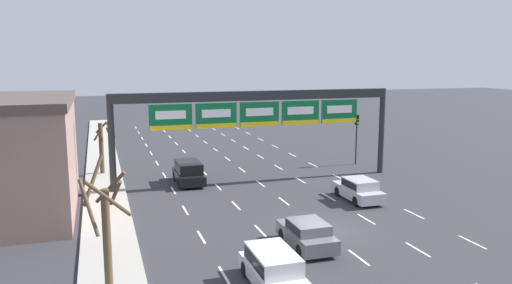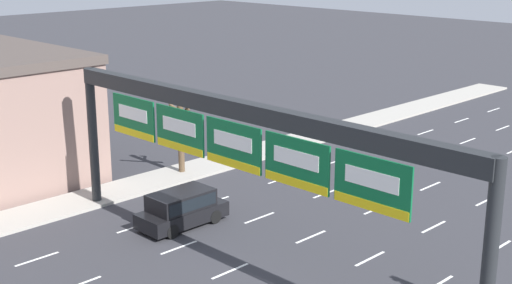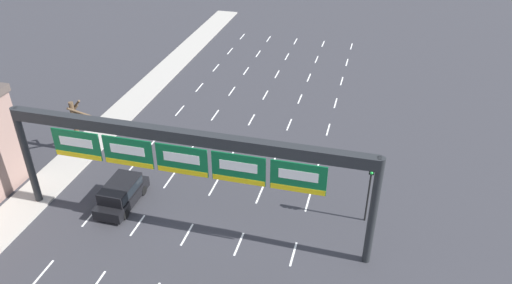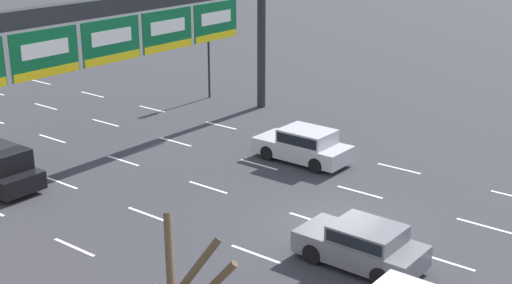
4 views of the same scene
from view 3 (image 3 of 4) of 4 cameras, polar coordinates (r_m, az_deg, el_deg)
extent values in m
cube|color=white|center=(31.00, -23.19, -13.60)|extent=(0.12, 2.00, 0.01)
cube|color=white|center=(33.88, -18.41, -8.09)|extent=(0.12, 2.00, 0.01)
cube|color=white|center=(37.21, -14.53, -3.47)|extent=(0.12, 2.00, 0.01)
cube|color=white|center=(40.88, -11.35, 0.37)|extent=(0.12, 2.00, 0.01)
cube|color=white|center=(44.81, -8.71, 3.56)|extent=(0.12, 2.00, 0.01)
cube|color=white|center=(48.93, -6.49, 6.22)|extent=(0.12, 2.00, 0.01)
cube|color=white|center=(53.21, -4.60, 8.45)|extent=(0.12, 2.00, 0.01)
cube|color=white|center=(57.60, -2.99, 10.34)|extent=(0.12, 2.00, 0.01)
cube|color=white|center=(62.08, -1.58, 11.95)|extent=(0.12, 2.00, 0.01)
cube|color=white|center=(32.40, -13.39, -9.25)|extent=(0.12, 2.00, 0.01)
cube|color=white|center=(35.86, -9.87, -4.30)|extent=(0.12, 2.00, 0.01)
cube|color=white|center=(39.66, -7.03, -0.25)|extent=(0.12, 2.00, 0.01)
cube|color=white|center=(43.70, -4.71, 3.08)|extent=(0.12, 2.00, 0.01)
cube|color=white|center=(47.92, -2.77, 5.83)|extent=(0.12, 2.00, 0.01)
cube|color=white|center=(52.28, -1.14, 8.12)|extent=(0.12, 2.00, 0.01)
cube|color=white|center=(56.74, 0.25, 10.05)|extent=(0.12, 2.00, 0.01)
cube|color=white|center=(61.29, 1.44, 11.69)|extent=(0.12, 2.00, 0.01)
cube|color=white|center=(31.19, -7.89, -10.43)|extent=(0.12, 2.00, 0.01)
cube|color=white|center=(34.78, -4.86, -5.16)|extent=(0.12, 2.00, 0.01)
cube|color=white|center=(38.68, -2.47, -0.90)|extent=(0.12, 2.00, 0.01)
cube|color=white|center=(42.82, -0.52, 2.56)|extent=(0.12, 2.00, 0.01)
cube|color=white|center=(47.11, 1.08, 5.39)|extent=(0.12, 2.00, 0.01)
cube|color=white|center=(51.54, 2.42, 7.74)|extent=(0.12, 2.00, 0.01)
cube|color=white|center=(56.06, 3.56, 9.72)|extent=(0.12, 2.00, 0.01)
cube|color=white|center=(60.66, 4.54, 11.39)|extent=(0.12, 2.00, 0.01)
cube|color=white|center=(30.30, -1.97, -11.58)|extent=(0.12, 2.00, 0.01)
cube|color=white|center=(33.99, 0.43, -6.02)|extent=(0.12, 2.00, 0.01)
cube|color=white|center=(37.97, 2.31, -1.58)|extent=(0.12, 2.00, 0.01)
cube|color=white|center=(42.17, 3.81, 2.00)|extent=(0.12, 2.00, 0.01)
cube|color=white|center=(46.53, 5.04, 4.92)|extent=(0.12, 2.00, 0.01)
cube|color=white|center=(51.01, 6.07, 7.33)|extent=(0.12, 2.00, 0.01)
cube|color=white|center=(55.57, 6.94, 9.35)|extent=(0.12, 2.00, 0.01)
cube|color=white|center=(60.21, 7.68, 11.05)|extent=(0.12, 2.00, 0.01)
cube|color=white|center=(29.76, 4.29, -12.66)|extent=(0.12, 2.00, 0.01)
cube|color=white|center=(33.50, 5.95, -6.86)|extent=(0.12, 2.00, 0.01)
cube|color=white|center=(37.54, 7.23, -2.27)|extent=(0.12, 2.00, 0.01)
cube|color=white|center=(41.78, 8.25, 1.42)|extent=(0.12, 2.00, 0.01)
cube|color=white|center=(46.18, 9.08, 4.41)|extent=(0.12, 2.00, 0.01)
cube|color=white|center=(50.69, 9.77, 6.88)|extent=(0.12, 2.00, 0.01)
cube|color=white|center=(55.28, 10.35, 8.94)|extent=(0.12, 2.00, 0.01)
cube|color=white|center=(59.94, 10.85, 10.68)|extent=(0.12, 2.00, 0.01)
cylinder|color=#232628|center=(34.54, -24.67, -1.58)|extent=(0.46, 0.46, 7.00)
cylinder|color=#232628|center=(27.71, 13.23, -7.86)|extent=(0.46, 0.46, 7.00)
cube|color=#232628|center=(27.71, -8.43, 0.66)|extent=(21.40, 0.60, 0.70)
cube|color=#0C6033|center=(31.11, -19.80, -0.25)|extent=(3.06, 0.08, 1.82)
cube|color=white|center=(31.00, -19.90, -0.04)|extent=(2.14, 0.02, 0.58)
cube|color=yellow|center=(31.46, -19.61, -1.45)|extent=(2.99, 0.02, 0.33)
cube|color=#0C6033|center=(29.49, -14.43, -1.12)|extent=(3.06, 0.08, 1.82)
cube|color=white|center=(29.37, -14.51, -0.89)|extent=(2.14, 0.02, 0.58)
cube|color=yellow|center=(29.85, -14.28, -2.37)|extent=(2.99, 0.02, 0.33)
cube|color=#0C6033|center=(28.16, -8.48, -2.06)|extent=(3.06, 0.08, 1.82)
cube|color=white|center=(28.04, -8.54, -1.83)|extent=(2.14, 0.02, 0.58)
cube|color=yellow|center=(28.54, -8.40, -3.36)|extent=(2.99, 0.02, 0.33)
cube|color=#0C6033|center=(27.17, -2.01, -3.06)|extent=(3.06, 0.08, 1.82)
cube|color=white|center=(27.04, -2.05, -2.83)|extent=(2.14, 0.02, 0.58)
cube|color=yellow|center=(27.57, -2.01, -4.40)|extent=(2.99, 0.02, 0.33)
cube|color=#0C6033|center=(26.56, 4.86, -4.08)|extent=(3.06, 0.08, 1.82)
cube|color=white|center=(26.43, 4.85, -3.85)|extent=(2.14, 0.02, 0.58)
cube|color=yellow|center=(26.96, 4.77, -5.43)|extent=(2.99, 0.02, 0.33)
cube|color=black|center=(34.01, -15.04, -6.11)|extent=(1.87, 4.31, 0.71)
cube|color=black|center=(33.54, -15.25, -5.14)|extent=(1.72, 3.02, 0.79)
cube|color=black|center=(33.54, -15.25, -5.14)|extent=(1.76, 2.78, 0.57)
cylinder|color=black|center=(35.39, -15.23, -4.94)|extent=(0.22, 0.66, 0.66)
cylinder|color=black|center=(34.66, -12.77, -5.42)|extent=(0.22, 0.66, 0.66)
cylinder|color=black|center=(33.68, -17.28, -7.42)|extent=(0.22, 0.66, 0.66)
cylinder|color=black|center=(32.91, -14.73, -7.99)|extent=(0.22, 0.66, 0.66)
cylinder|color=black|center=(31.56, 12.67, -6.22)|extent=(0.12, 0.12, 3.57)
cube|color=black|center=(30.28, 13.15, -2.87)|extent=(0.30, 0.24, 0.90)
sphere|color=#3D0E0C|center=(30.01, 13.20, -2.53)|extent=(0.20, 0.20, 0.20)
sphere|color=#412F0C|center=(30.17, 13.13, -3.00)|extent=(0.20, 0.20, 0.20)
sphere|color=green|center=(30.34, 13.07, -3.47)|extent=(0.20, 0.20, 0.20)
cylinder|color=brown|center=(39.66, -19.90, 1.64)|extent=(0.35, 0.35, 4.11)
cylinder|color=brown|center=(38.68, -19.54, 2.96)|extent=(0.45, 1.39, 1.19)
cylinder|color=brown|center=(39.49, -20.17, 3.32)|extent=(0.85, 0.57, 1.05)
cylinder|color=brown|center=(39.17, -19.89, 4.00)|extent=(0.98, 0.37, 0.98)
cylinder|color=brown|center=(38.33, -19.55, 3.21)|extent=(0.82, 1.74, 1.48)
camera|label=1|loc=(27.90, -92.01, -29.49)|focal=35.00mm
camera|label=2|loc=(12.82, 65.16, -29.74)|focal=50.00mm
camera|label=4|loc=(31.09, -70.35, -9.85)|focal=50.00mm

